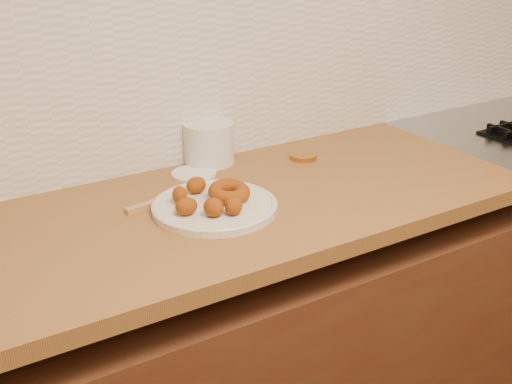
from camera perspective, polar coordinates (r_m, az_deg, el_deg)
base_cabinet at (r=1.90m, az=4.47°, el=-13.46°), size 3.60×0.60×0.77m
butcher_block at (r=1.41m, az=-16.99°, el=-5.14°), size 2.30×0.62×0.04m
backsplash at (r=1.80m, az=-0.39°, el=12.93°), size 3.60×0.02×0.60m
donut_plate at (r=1.48m, az=-3.70°, el=-1.31°), size 0.29×0.29×0.02m
ring_donut at (r=1.50m, az=-2.43°, el=0.02°), size 0.12×0.13×0.04m
fried_dough_chunks at (r=1.45m, az=-4.81°, el=-0.69°), size 0.15×0.21×0.04m
plastic_tub at (r=1.76m, az=-4.21°, el=4.37°), size 0.17×0.17×0.11m
tub_lid at (r=1.69m, az=-5.55°, el=1.63°), size 0.12×0.12×0.01m
brass_jar_lid at (r=1.80m, az=4.21°, el=3.19°), size 0.10×0.10×0.01m
wooden_utensil at (r=1.53m, az=-8.99°, el=-0.94°), size 0.16×0.04×0.01m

